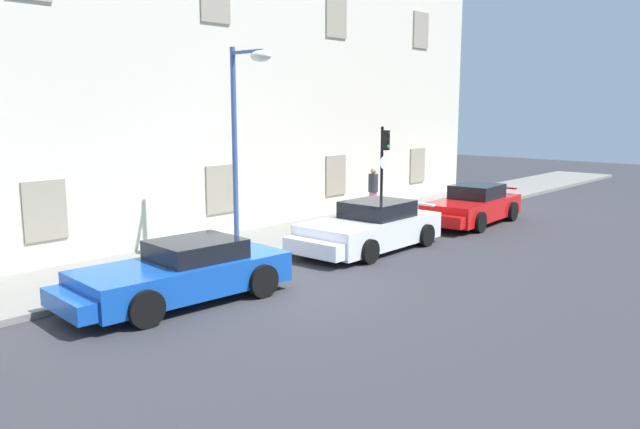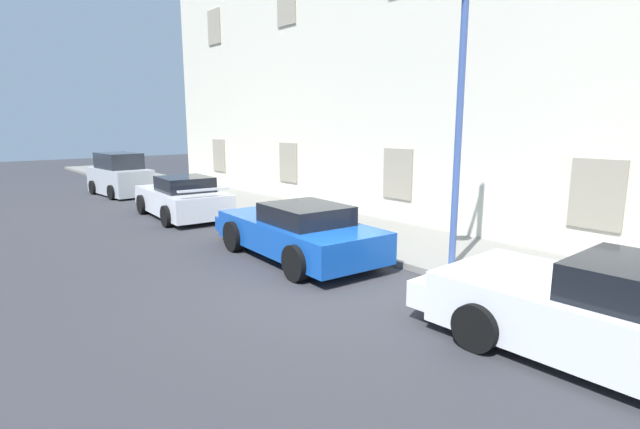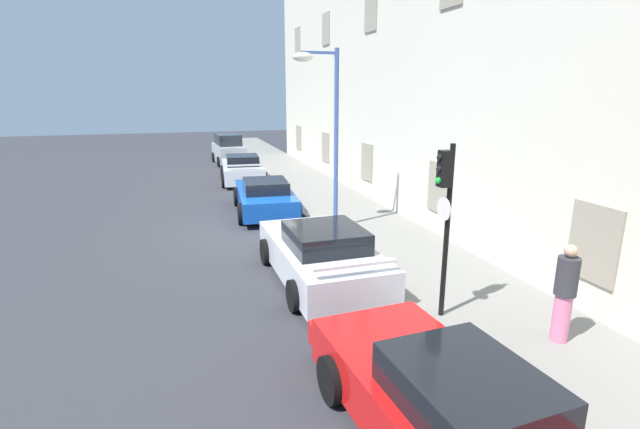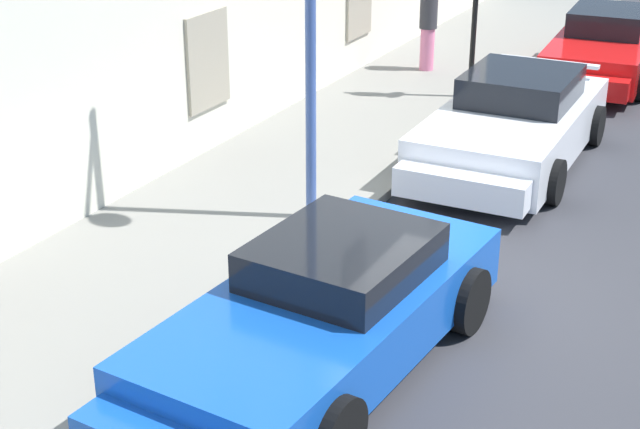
{
  "view_description": "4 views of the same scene",
  "coord_description": "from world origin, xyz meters",
  "views": [
    {
      "loc": [
        -9.67,
        -10.14,
        4.13
      ],
      "look_at": [
        3.01,
        1.28,
        1.22
      ],
      "focal_mm": 35.43,
      "sensor_mm": 36.0,
      "label": 1
    },
    {
      "loc": [
        6.76,
        -5.74,
        3.08
      ],
      "look_at": [
        -0.43,
        0.27,
        1.3
      ],
      "focal_mm": 27.02,
      "sensor_mm": 36.0,
      "label": 2
    },
    {
      "loc": [
        14.76,
        -2.18,
        4.37
      ],
      "look_at": [
        1.7,
        1.86,
        0.76
      ],
      "focal_mm": 26.03,
      "sensor_mm": 36.0,
      "label": 3
    },
    {
      "loc": [
        -9.4,
        -2.99,
        5.36
      ],
      "look_at": [
        -0.36,
        1.67,
        0.92
      ],
      "focal_mm": 53.73,
      "sensor_mm": 36.0,
      "label": 4
    }
  ],
  "objects": [
    {
      "name": "traffic_light",
      "position": [
        7.53,
        2.46,
        2.43
      ],
      "size": [
        0.44,
        0.36,
        3.35
      ],
      "color": "black",
      "rests_on": "sidewalk"
    },
    {
      "name": "sidewalk",
      "position": [
        0.0,
        3.65,
        0.07
      ],
      "size": [
        60.0,
        3.28,
        0.14
      ],
      "primitive_type": "cube",
      "color": "gray",
      "rests_on": "ground"
    },
    {
      "name": "hatchback_distant",
      "position": [
        -14.8,
        0.93,
        0.82
      ],
      "size": [
        3.71,
        1.94,
        1.84
      ],
      "color": "#B2B7BC",
      "rests_on": "ground"
    },
    {
      "name": "pedestrian_admiring",
      "position": [
        8.99,
        4.0,
        1.05
      ],
      "size": [
        0.44,
        0.44,
        1.77
      ],
      "color": "pink",
      "rests_on": "sidewalk"
    },
    {
      "name": "street_lamp",
      "position": [
        1.11,
        2.13,
        3.95
      ],
      "size": [
        0.44,
        1.42,
        5.5
      ],
      "color": "#3F5999",
      "rests_on": "sidewalk"
    },
    {
      "name": "ground_plane",
      "position": [
        0.0,
        0.0,
        0.0
      ],
      "size": [
        80.0,
        80.0,
        0.0
      ],
      "primitive_type": "plane",
      "color": "#333338"
    },
    {
      "name": "sportscar_white_middle",
      "position": [
        4.64,
        0.91,
        0.61
      ],
      "size": [
        5.05,
        2.34,
        1.4
      ],
      "color": "white",
      "rests_on": "ground"
    },
    {
      "name": "building_facade",
      "position": [
        -0.0,
        6.9,
        6.33
      ],
      "size": [
        34.63,
        3.74,
        12.63
      ],
      "color": "beige",
      "rests_on": "ground"
    },
    {
      "name": "sportscar_red_lead",
      "position": [
        -8.5,
        0.9,
        0.6
      ],
      "size": [
        4.73,
        2.37,
        1.37
      ],
      "color": "white",
      "rests_on": "ground"
    },
    {
      "name": "sportscar_yellow_flank",
      "position": [
        -2.06,
        0.83,
        0.61
      ],
      "size": [
        5.07,
        2.41,
        1.3
      ],
      "color": "#144CB2",
      "rests_on": "ground"
    },
    {
      "name": "sportscar_tail_end",
      "position": [
        10.41,
        0.72,
        0.61
      ],
      "size": [
        5.07,
        2.3,
        1.38
      ],
      "color": "red",
      "rests_on": "ground"
    }
  ]
}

